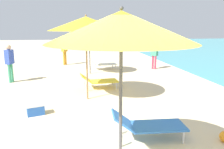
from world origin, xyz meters
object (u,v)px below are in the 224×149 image
Objects in this scene: lounger_second_shoreside at (99,80)px; person_walking_mid at (64,48)px; umbrella_second at (86,24)px; person_walking_near at (9,60)px; person_walking_far at (154,53)px; umbrella_farthest at (89,28)px; cooler_box at (35,109)px; umbrella_nearest at (121,27)px; lounger_farthest_shoreside at (102,64)px; lounger_nearest_shoreside at (147,125)px.

person_walking_mid is (-1.58, 5.85, 0.72)m from lounger_second_shoreside.
umbrella_second is 4.47m from person_walking_near.
umbrella_farthest is at bearing 151.81° from person_walking_far.
cooler_box is (-1.78, -5.28, -2.14)m from umbrella_farthest.
lounger_second_shoreside is 0.97× the size of person_walking_far.
person_walking_near is (-3.48, 6.83, -1.36)m from umbrella_nearest.
person_walking_far is at bearing 67.70° from umbrella_nearest.
lounger_farthest_shoreside is 3.17× the size of cooler_box.
umbrella_nearest is 9.42m from lounger_farthest_shoreside.
lounger_nearest_shoreside is 1.05× the size of lounger_second_shoreside.
umbrella_nearest reaches higher than cooler_box.
umbrella_second is 1.64× the size of lounger_farthest_shoreside.
person_walking_near is 4.39m from cooler_box.
lounger_nearest_shoreside is at bearing -83.49° from umbrella_farthest.
umbrella_nearest is 4.03m from umbrella_second.
lounger_nearest_shoreside is at bearing 137.08° from person_walking_mid.
lounger_farthest_shoreside is at bearing 85.59° from umbrella_nearest.
umbrella_nearest is 1.55× the size of person_walking_mid.
lounger_second_shoreside is 2.84× the size of cooler_box.
umbrella_nearest reaches higher than person_walking_near.
umbrella_nearest is at bearing -97.94° from lounger_second_shoreside.
umbrella_second reaches higher than umbrella_farthest.
umbrella_second is 1.05× the size of umbrella_farthest.
umbrella_second is (-1.12, 2.93, 2.11)m from lounger_nearest_shoreside.
lounger_nearest_shoreside is 8.09m from lounger_farthest_shoreside.
lounger_second_shoreside is at bearing -107.83° from lounger_farthest_shoreside.
person_walking_far reaches higher than lounger_nearest_shoreside.
lounger_nearest_shoreside is 0.94× the size of lounger_farthest_shoreside.
cooler_box is (-5.44, -6.01, -0.77)m from person_walking_far.
cooler_box is (-1.79, 2.87, -2.18)m from umbrella_nearest.
lounger_nearest_shoreside is 8.32m from person_walking_far.
lounger_nearest_shoreside is 7.37m from umbrella_farthest.
cooler_box is at bearing -141.78° from umbrella_second.
umbrella_nearest is at bearing -43.44° from person_walking_near.
person_walking_far is (2.85, 7.79, 0.59)m from lounger_nearest_shoreside.
lounger_farthest_shoreside is (0.55, 3.90, 0.01)m from lounger_second_shoreside.
umbrella_farthest is (0.32, 4.13, -0.15)m from umbrella_second.
umbrella_second is at bearing -117.54° from lounger_second_shoreside.
person_walking_near is (-3.64, 1.56, 0.67)m from lounger_second_shoreside.
lounger_second_shoreside is at bearing -173.57° from person_walking_far.
umbrella_farthest is 2.33m from lounger_farthest_shoreside.
umbrella_second reaches higher than person_walking_far.
lounger_nearest_shoreside is 0.61× the size of umbrella_farthest.
lounger_second_shoreside is 4.02m from person_walking_near.
umbrella_nearest is 0.96× the size of umbrella_second.
cooler_box is at bearing -121.45° from lounger_farthest_shoreside.
person_walking_mid is 1.10× the size of person_walking_far.
umbrella_nearest is 2.41m from lounger_nearest_shoreside.
person_walking_mid is (-1.42, 11.12, -1.31)m from umbrella_nearest.
cooler_box is at bearing 122.07° from person_walking_mid.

